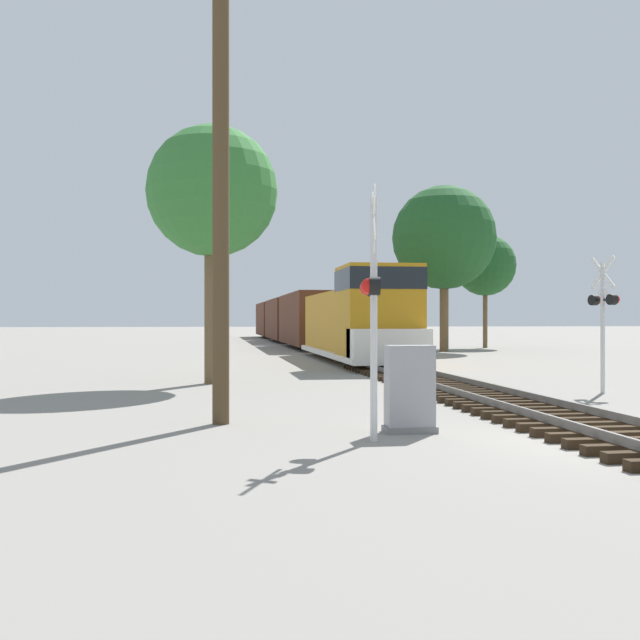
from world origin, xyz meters
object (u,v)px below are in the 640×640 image
at_px(tree_far_right, 212,193).
at_px(tree_mid_background, 444,238).
at_px(relay_cabinet, 410,390).
at_px(utility_pole, 221,175).
at_px(crossing_signal_far, 603,309).
at_px(crossing_signal_near, 372,296).
at_px(freight_train, 298,320).
at_px(tree_deep_background, 485,265).

height_order(tree_far_right, tree_mid_background, tree_mid_background).
bearing_deg(relay_cabinet, utility_pole, 154.35).
distance_m(utility_pole, tree_mid_background, 34.95).
bearing_deg(crossing_signal_far, tree_mid_background, -22.30).
height_order(crossing_signal_near, crossing_signal_far, crossing_signal_near).
relative_size(freight_train, crossing_signal_near, 14.76).
xyz_separation_m(relay_cabinet, tree_deep_background, (16.12, 38.67, 5.19)).
distance_m(freight_train, relay_cabinet, 45.88).
distance_m(crossing_signal_near, crossing_signal_far, 10.79).
bearing_deg(tree_far_right, tree_deep_background, 54.59).
relative_size(freight_train, crossing_signal_far, 16.52).
bearing_deg(freight_train, utility_pole, -98.56).
height_order(crossing_signal_near, tree_deep_background, tree_deep_background).
bearing_deg(crossing_signal_near, tree_deep_background, 166.57).
xyz_separation_m(freight_train, tree_far_right, (-6.79, -34.70, 4.13)).
xyz_separation_m(utility_pole, tree_far_right, (-0.15, 9.42, 1.22)).
relative_size(tree_mid_background, tree_deep_background, 1.30).
xyz_separation_m(crossing_signal_near, tree_mid_background, (12.18, 34.12, 4.86)).
relative_size(crossing_signal_near, relay_cabinet, 2.69).
height_order(freight_train, utility_pole, utility_pole).
bearing_deg(utility_pole, relay_cabinet, -25.65).
height_order(crossing_signal_far, relay_cabinet, crossing_signal_far).
bearing_deg(tree_deep_background, tree_mid_background, -131.66).
relative_size(crossing_signal_far, tree_mid_background, 0.36).
distance_m(relay_cabinet, tree_far_right, 12.76).
bearing_deg(relay_cabinet, tree_deep_background, 67.38).
relative_size(crossing_signal_near, utility_pole, 0.45).
xyz_separation_m(freight_train, crossing_signal_near, (-4.15, -46.61, 0.46)).
relative_size(crossing_signal_far, utility_pole, 0.40).
height_order(freight_train, tree_deep_background, tree_deep_background).
bearing_deg(crossing_signal_far, utility_pole, 99.75).
relative_size(relay_cabinet, utility_pole, 0.17).
distance_m(utility_pole, tree_deep_background, 41.88).
height_order(crossing_signal_far, utility_pole, utility_pole).
xyz_separation_m(crossing_signal_far, tree_far_right, (-10.77, 4.80, 3.78)).
relative_size(crossing_signal_near, tree_far_right, 0.52).
bearing_deg(tree_mid_background, crossing_signal_far, -98.54).
bearing_deg(tree_far_right, crossing_signal_far, -24.04).
relative_size(relay_cabinet, tree_far_right, 0.19).
height_order(crossing_signal_far, tree_far_right, tree_far_right).
bearing_deg(crossing_signal_far, tree_deep_background, -29.06).
bearing_deg(tree_mid_background, tree_deep_background, 48.34).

